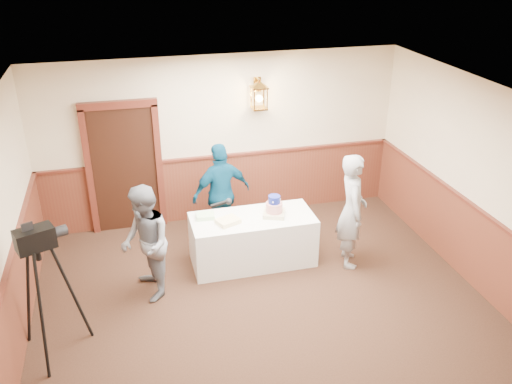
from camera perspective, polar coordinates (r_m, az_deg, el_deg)
ground at (r=6.77m, az=2.65°, el=-15.87°), size 7.00×7.00×0.00m
room_shell at (r=6.24m, az=1.24°, el=-2.72°), size 6.02×7.02×2.81m
display_table at (r=8.06m, az=-0.36°, el=-5.02°), size 1.80×0.80×0.75m
tiered_cake at (r=7.88m, az=1.92°, el=-1.67°), size 0.39×0.39×0.31m
sheet_cake_yellow at (r=7.72m, az=-2.97°, el=-3.08°), size 0.38×0.34×0.06m
sheet_cake_green at (r=7.89m, az=-5.37°, el=-2.52°), size 0.28×0.23×0.06m
interviewer at (r=7.28m, az=-11.55°, el=-5.35°), size 1.53×0.86×1.61m
baker at (r=7.93m, az=10.05°, el=-1.95°), size 0.55×0.71×1.73m
assistant_p at (r=8.45m, az=-3.65°, el=-0.15°), size 1.03×0.63×1.64m
tv_camera_rig at (r=6.67m, az=-21.12°, el=-10.48°), size 0.64×0.60×1.65m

